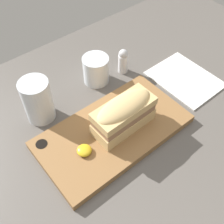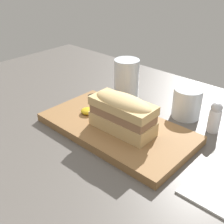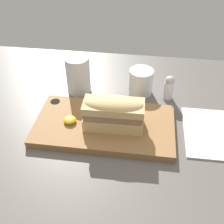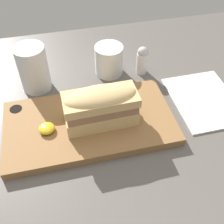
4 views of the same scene
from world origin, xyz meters
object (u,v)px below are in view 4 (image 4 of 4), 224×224
at_px(water_glass, 34,71).
at_px(salt_shaker, 142,60).
at_px(serving_board, 89,123).
at_px(sandwich, 101,106).
at_px(napkin, 204,100).
at_px(wine_glass, 109,61).

relative_size(water_glass, salt_shaker, 1.51).
height_order(serving_board, sandwich, sandwich).
relative_size(sandwich, napkin, 0.80).
xyz_separation_m(wine_glass, napkin, (0.21, -0.16, -0.04)).
bearing_deg(wine_glass, sandwich, -107.67).
bearing_deg(wine_glass, salt_shaker, -12.27).
relative_size(water_glass, napkin, 0.60).
xyz_separation_m(serving_board, napkin, (0.29, 0.02, -0.01)).
relative_size(napkin, salt_shaker, 2.51).
distance_m(sandwich, wine_glass, 0.20).
distance_m(serving_board, napkin, 0.29).
bearing_deg(sandwich, serving_board, 161.92).
height_order(serving_board, salt_shaker, salt_shaker).
xyz_separation_m(serving_board, salt_shaker, (0.17, 0.16, 0.03)).
bearing_deg(water_glass, serving_board, -56.87).
bearing_deg(water_glass, napkin, -20.11).
distance_m(water_glass, salt_shaker, 0.28).
xyz_separation_m(wine_glass, salt_shaker, (0.09, -0.02, 0.00)).
xyz_separation_m(sandwich, napkin, (0.27, 0.03, -0.07)).
bearing_deg(sandwich, water_glass, 127.68).
relative_size(serving_board, wine_glass, 4.65).
xyz_separation_m(water_glass, napkin, (0.40, -0.15, -0.05)).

